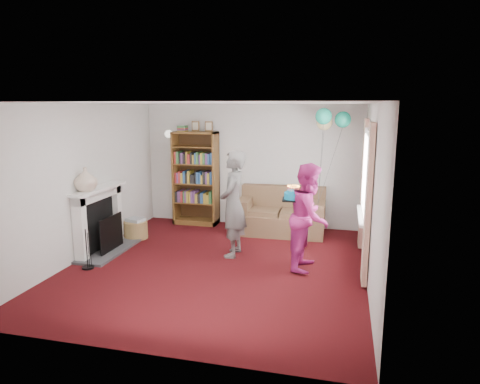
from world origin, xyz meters
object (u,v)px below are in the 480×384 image
(sofa, at_px, (281,216))
(person_striped, at_px, (233,204))
(person_magenta, at_px, (309,217))
(bookcase, at_px, (196,179))
(birthday_cake, at_px, (293,196))

(sofa, distance_m, person_striped, 1.72)
(person_striped, bearing_deg, person_magenta, 76.35)
(sofa, bearing_deg, person_magenta, -70.47)
(bookcase, relative_size, person_striped, 1.22)
(sofa, xyz_separation_m, person_striped, (-0.58, -1.53, 0.55))
(bookcase, xyz_separation_m, birthday_cake, (2.27, -2.04, 0.18))
(bookcase, bearing_deg, sofa, -7.20)
(sofa, height_order, person_magenta, person_magenta)
(sofa, height_order, birthday_cake, birthday_cake)
(person_striped, distance_m, person_magenta, 1.30)
(bookcase, distance_m, sofa, 1.96)
(sofa, relative_size, person_magenta, 1.03)
(bookcase, bearing_deg, birthday_cake, -41.98)
(person_striped, xyz_separation_m, birthday_cake, (1.01, -0.29, 0.24))
(bookcase, height_order, birthday_cake, bookcase)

